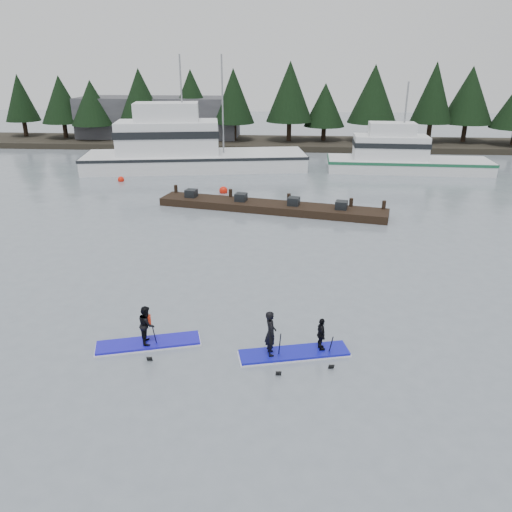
# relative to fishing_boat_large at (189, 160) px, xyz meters

# --- Properties ---
(ground) EXTENTS (160.00, 160.00, 0.00)m
(ground) POSITION_rel_fishing_boat_large_xyz_m (7.64, -29.09, -0.82)
(ground) COLOR slate
(ground) RESTS_ON ground
(far_shore) EXTENTS (70.00, 8.00, 0.60)m
(far_shore) POSITION_rel_fishing_boat_large_xyz_m (7.64, 12.91, -0.52)
(far_shore) COLOR #2D281E
(far_shore) RESTS_ON ground
(treeline) EXTENTS (60.00, 4.00, 8.00)m
(treeline) POSITION_rel_fishing_boat_large_xyz_m (7.64, 12.91, -0.82)
(treeline) COLOR black
(treeline) RESTS_ON ground
(waterfront_building) EXTENTS (18.00, 6.00, 5.00)m
(waterfront_building) POSITION_rel_fishing_boat_large_xyz_m (-6.36, 14.91, 1.68)
(waterfront_building) COLOR #4C4C51
(waterfront_building) RESTS_ON ground
(fishing_boat_large) EXTENTS (19.63, 8.29, 10.58)m
(fishing_boat_large) POSITION_rel_fishing_boat_large_xyz_m (0.00, 0.00, 0.00)
(fishing_boat_large) COLOR white
(fishing_boat_large) RESTS_ON ground
(fishing_boat_medium) EXTENTS (13.75, 4.34, 8.23)m
(fishing_boat_medium) POSITION_rel_fishing_boat_large_xyz_m (18.65, 0.51, -0.24)
(fishing_boat_medium) COLOR white
(fishing_boat_medium) RESTS_ON ground
(floating_dock) EXTENTS (14.82, 5.10, 0.49)m
(floating_dock) POSITION_rel_fishing_boat_large_xyz_m (7.78, -12.40, -0.57)
(floating_dock) COLOR black
(floating_dock) RESTS_ON ground
(buoy_c) EXTENTS (0.56, 0.56, 0.56)m
(buoy_c) POSITION_rel_fishing_boat_large_xyz_m (23.23, -1.30, -0.82)
(buoy_c) COLOR red
(buoy_c) RESTS_ON ground
(buoy_b) EXTENTS (0.61, 0.61, 0.61)m
(buoy_b) POSITION_rel_fishing_boat_large_xyz_m (4.14, -8.11, -0.82)
(buoy_b) COLOR red
(buoy_b) RESTS_ON ground
(buoy_a) EXTENTS (0.50, 0.50, 0.50)m
(buoy_a) POSITION_rel_fishing_boat_large_xyz_m (-4.49, -5.09, -0.82)
(buoy_a) COLOR red
(buoy_a) RESTS_ON ground
(paddleboard_solo) EXTENTS (3.57, 1.78, 1.89)m
(paddleboard_solo) POSITION_rel_fishing_boat_large_xyz_m (4.37, -28.83, -0.34)
(paddleboard_solo) COLOR #1914C1
(paddleboard_solo) RESTS_ON ground
(paddleboard_duo) EXTENTS (3.72, 1.69, 2.18)m
(paddleboard_duo) POSITION_rel_fishing_boat_large_xyz_m (9.28, -29.09, -0.31)
(paddleboard_duo) COLOR #1315B4
(paddleboard_duo) RESTS_ON ground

